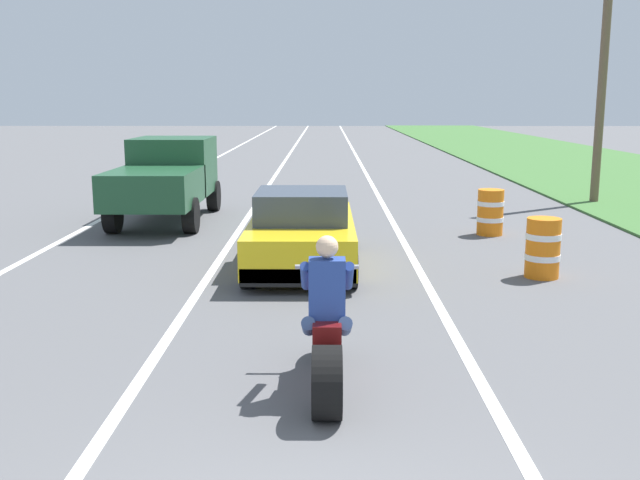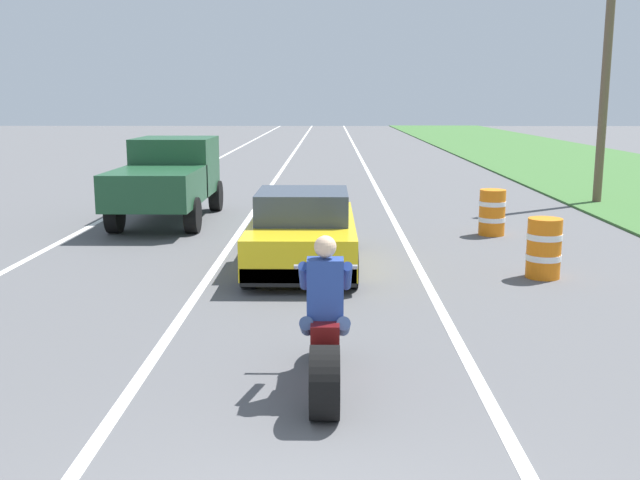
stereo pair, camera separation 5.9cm
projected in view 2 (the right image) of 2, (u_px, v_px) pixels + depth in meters
The scene contains 9 objects.
lane_stripe_left_solid at pixel (157, 191), 23.72m from camera, with size 0.14×120.00×0.01m, color white.
lane_stripe_right_solid at pixel (378, 191), 23.63m from camera, with size 0.14×120.00×0.01m, color white.
lane_stripe_centre_dashed at pixel (267, 191), 23.68m from camera, with size 0.14×120.00×0.01m, color white.
motorcycle_with_rider at pixel (325, 337), 7.27m from camera, with size 0.70×2.21×1.62m.
sports_car_yellow at pixel (303, 231), 12.90m from camera, with size 1.84×4.30×1.37m.
pickup_truck_left_lane_dark_green at pixel (168, 176), 17.62m from camera, with size 2.02×4.80×1.98m.
utility_pole_roadside at pixel (607, 51), 20.04m from camera, with size 0.24×0.24×8.49m, color brown.
construction_barrel_nearest at pixel (544, 248), 12.07m from camera, with size 0.58×0.58×1.00m.
construction_barrel_mid at pixel (492, 212), 15.90m from camera, with size 0.58×0.58×1.00m.
Camera 2 is at (0.22, -3.53, 2.92)m, focal length 40.92 mm.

